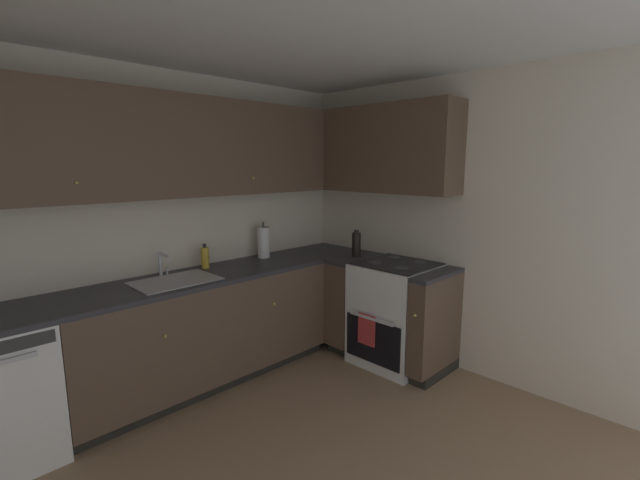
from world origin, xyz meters
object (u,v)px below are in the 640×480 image
Objects in this scene: soap_bottle at (205,257)px; oven_range at (396,313)px; oil_bottle at (356,244)px; paper_towel_roll at (263,242)px.

oven_range is at bearing -40.59° from soap_bottle.
oil_bottle reaches higher than soap_bottle.
paper_towel_roll is at bearing 136.54° from oil_bottle.
oven_range is 5.13× the size of soap_bottle.
soap_bottle is (-1.22, 1.05, 0.52)m from oven_range.
paper_towel_roll is (0.59, -0.02, 0.05)m from soap_bottle.
oven_range is at bearing -87.63° from oil_bottle.
paper_towel_roll reaches higher than oil_bottle.
oil_bottle is at bearing 92.37° from oven_range.
oven_range is 1.34m from paper_towel_roll.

